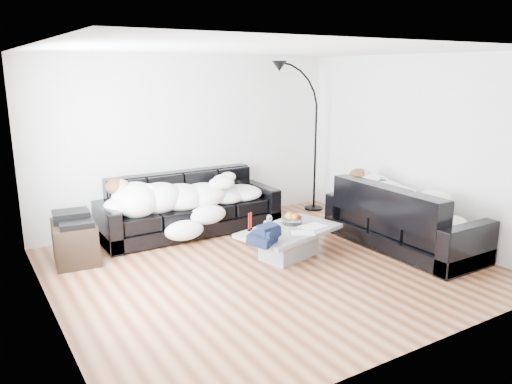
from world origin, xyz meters
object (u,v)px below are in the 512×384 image
sofa_right (404,216)px  candle_right (251,221)px  shoes (288,258)px  coffee_table (289,243)px  sleeper_right (405,201)px  wine_glass_b (266,226)px  av_cabinet (75,242)px  sofa_back (190,204)px  floor_lamp (315,146)px  wine_glass_c (280,225)px  fruit_bowl (292,218)px  sleeper_back (191,191)px  candle_left (249,222)px  stereo (73,218)px  wine_glass_a (269,222)px

sofa_right → candle_right: bearing=69.4°
shoes → coffee_table: bearing=60.9°
sleeper_right → wine_glass_b: size_ratio=11.91×
wine_glass_b → av_cabinet: size_ratio=0.21×
sofa_back → sofa_right: size_ratio=1.21×
sleeper_right → floor_lamp: size_ratio=0.86×
wine_glass_c → sofa_right: bearing=-15.9°
coffee_table → fruit_bowl: 0.35m
sleeper_right → sleeper_back: bearing=47.0°
candle_left → stereo: stereo is taller
wine_glass_c → floor_lamp: bearing=42.2°
sofa_back → wine_glass_a: sofa_back is taller
wine_glass_b → av_cabinet: 2.44m
wine_glass_a → candle_right: 0.24m
wine_glass_a → shoes: (0.10, -0.28, -0.43)m
wine_glass_a → shoes: wine_glass_a is taller
coffee_table → wine_glass_b: wine_glass_b is taller
stereo → shoes: bearing=-25.5°
wine_glass_a → av_cabinet: (-2.20, 1.15, -0.22)m
wine_glass_c → floor_lamp: 2.59m
av_cabinet → floor_lamp: floor_lamp is taller
wine_glass_a → sleeper_back: bearing=108.1°
sleeper_back → wine_glass_c: (0.52, -1.59, -0.18)m
sleeper_back → wine_glass_c: sleeper_back is taller
fruit_bowl → wine_glass_a: wine_glass_a is taller
sofa_back → shoes: 1.87m
wine_glass_c → candle_right: candle_right is taller
sofa_back → wine_glass_a: bearing=-72.4°
sleeper_back → coffee_table: size_ratio=1.72×
sleeper_back → wine_glass_b: 1.57m
shoes → stereo: size_ratio=0.94×
sofa_back → sleeper_back: 0.22m
floor_lamp → candle_right: bearing=-145.7°
shoes → wine_glass_b: bearing=154.9°
sofa_right → coffee_table: (-1.55, 0.50, -0.26)m
candle_left → av_cabinet: (-1.92, 1.10, -0.24)m
sofa_right → shoes: (-1.65, 0.38, -0.40)m
sofa_right → candle_left: sofa_right is taller
sofa_right → candle_right: sofa_right is taller
sleeper_back → candle_right: (0.24, -1.33, -0.15)m
wine_glass_a → sleeper_right: bearing=-20.6°
candle_right → stereo: 2.25m
sofa_back → sofa_right: bearing=-43.7°
coffee_table → wine_glass_b: 0.43m
sofa_right → wine_glass_b: 1.96m
wine_glass_c → shoes: bearing=-64.3°
wine_glass_c → sleeper_right: bearing=-15.9°
wine_glass_b → stereo: 2.43m
coffee_table → candle_right: (-0.43, 0.24, 0.30)m
sofa_back → wine_glass_c: sofa_back is taller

